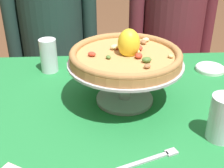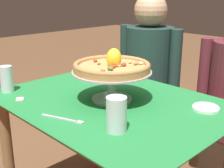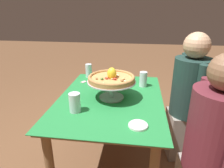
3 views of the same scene
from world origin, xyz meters
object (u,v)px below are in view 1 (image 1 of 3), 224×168
object	(u,v)px
pizza	(126,55)
side_plate	(210,68)
diner_right	(169,60)
water_glass_front_right	(222,121)
water_glass_back_left	(49,57)
dinner_fork	(148,160)
diner_left	(55,60)
pizza_stand	(125,74)

from	to	relation	value
pizza	side_plate	world-z (taller)	pizza
diner_right	water_glass_front_right	bearing A→B (deg)	-94.78
water_glass_back_left	water_glass_front_right	size ratio (longest dim) A/B	1.01
side_plate	dinner_fork	size ratio (longest dim) A/B	0.62
pizza	water_glass_back_left	size ratio (longest dim) A/B	2.64
diner_left	diner_right	distance (m)	0.66
side_plate	diner_left	xyz separation A→B (m)	(-0.72, 0.47, -0.15)
pizza	side_plate	bearing A→B (deg)	29.86
water_glass_front_right	side_plate	world-z (taller)	water_glass_front_right
dinner_fork	diner_left	bearing A→B (deg)	110.05
diner_left	pizza	bearing A→B (deg)	-64.22
water_glass_front_right	diner_right	world-z (taller)	diner_right
pizza	water_glass_front_right	size ratio (longest dim) A/B	2.67
side_plate	pizza_stand	bearing A→B (deg)	-150.15
diner_right	dinner_fork	bearing A→B (deg)	-106.66
water_glass_back_left	side_plate	world-z (taller)	water_glass_back_left
water_glass_back_left	diner_right	xyz separation A→B (m)	(0.62, 0.44, -0.22)
dinner_fork	diner_right	world-z (taller)	diner_right
pizza_stand	water_glass_front_right	size ratio (longest dim) A/B	2.79
water_glass_back_left	diner_left	xyz separation A→B (m)	(-0.04, 0.44, -0.20)
water_glass_front_right	side_plate	xyz separation A→B (m)	(0.13, 0.44, -0.05)
water_glass_front_right	dinner_fork	bearing A→B (deg)	-159.40
pizza_stand	diner_left	distance (m)	0.80
dinner_fork	water_glass_front_right	bearing A→B (deg)	20.60
dinner_fork	pizza	bearing A→B (deg)	95.68
water_glass_back_left	dinner_fork	world-z (taller)	water_glass_back_left
pizza	dinner_fork	bearing A→B (deg)	-84.32
pizza	diner_right	bearing A→B (deg)	64.56
pizza	water_glass_front_right	world-z (taller)	pizza
dinner_fork	diner_right	bearing A→B (deg)	73.34
diner_right	water_glass_back_left	bearing A→B (deg)	-144.79
pizza	water_glass_front_right	distance (m)	0.36
pizza_stand	diner_right	distance (m)	0.81
pizza_stand	water_glass_back_left	xyz separation A→B (m)	(-0.29, 0.25, -0.04)
side_plate	water_glass_back_left	bearing A→B (deg)	177.12
pizza	diner_right	size ratio (longest dim) A/B	0.30
water_glass_back_left	diner_right	bearing A→B (deg)	35.21
pizza_stand	pizza	size ratio (longest dim) A/B	1.04
diner_left	dinner_fork	bearing A→B (deg)	-69.95
diner_left	water_glass_front_right	bearing A→B (deg)	-57.28
pizza	dinner_fork	xyz separation A→B (m)	(0.03, -0.31, -0.17)
water_glass_back_left	diner_left	world-z (taller)	diner_left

